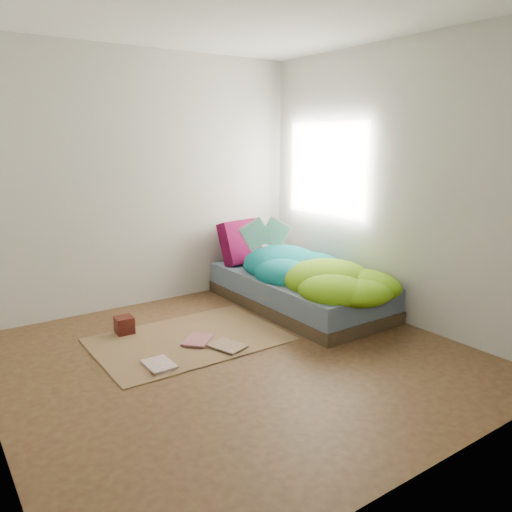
{
  "coord_description": "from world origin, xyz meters",
  "views": [
    {
      "loc": [
        -2.0,
        -3.14,
        1.71
      ],
      "look_at": [
        0.7,
        0.75,
        0.61
      ],
      "focal_mm": 35.0,
      "sensor_mm": 36.0,
      "label": 1
    }
  ],
  "objects_px": {
    "pillow_magenta": "(241,242)",
    "floor_book_a": "(147,368)",
    "bed": "(298,291)",
    "wooden_box": "(124,325)",
    "open_book": "(266,225)",
    "floor_book_b": "(186,339)"
  },
  "relations": [
    {
      "from": "open_book",
      "to": "floor_book_b",
      "type": "height_order",
      "value": "open_book"
    },
    {
      "from": "bed",
      "to": "floor_book_b",
      "type": "distance_m",
      "value": 1.43
    },
    {
      "from": "open_book",
      "to": "wooden_box",
      "type": "height_order",
      "value": "open_book"
    },
    {
      "from": "open_book",
      "to": "pillow_magenta",
      "type": "bearing_deg",
      "value": 127.16
    },
    {
      "from": "pillow_magenta",
      "to": "floor_book_b",
      "type": "relative_size",
      "value": 1.7
    },
    {
      "from": "bed",
      "to": "floor_book_a",
      "type": "height_order",
      "value": "bed"
    },
    {
      "from": "bed",
      "to": "open_book",
      "type": "bearing_deg",
      "value": 104.42
    },
    {
      "from": "pillow_magenta",
      "to": "open_book",
      "type": "xyz_separation_m",
      "value": [
        0.09,
        -0.35,
        0.24
      ]
    },
    {
      "from": "wooden_box",
      "to": "floor_book_b",
      "type": "distance_m",
      "value": 0.61
    },
    {
      "from": "floor_book_a",
      "to": "wooden_box",
      "type": "bearing_deg",
      "value": 80.78
    },
    {
      "from": "floor_book_b",
      "to": "bed",
      "type": "bearing_deg",
      "value": 56.0
    },
    {
      "from": "open_book",
      "to": "floor_book_a",
      "type": "relative_size",
      "value": 1.64
    },
    {
      "from": "bed",
      "to": "wooden_box",
      "type": "distance_m",
      "value": 1.81
    },
    {
      "from": "open_book",
      "to": "wooden_box",
      "type": "distance_m",
      "value": 1.83
    },
    {
      "from": "bed",
      "to": "pillow_magenta",
      "type": "xyz_separation_m",
      "value": [
        -0.2,
        0.79,
        0.41
      ]
    },
    {
      "from": "wooden_box",
      "to": "open_book",
      "type": "bearing_deg",
      "value": 5.11
    },
    {
      "from": "pillow_magenta",
      "to": "floor_book_a",
      "type": "height_order",
      "value": "pillow_magenta"
    },
    {
      "from": "wooden_box",
      "to": "floor_book_b",
      "type": "bearing_deg",
      "value": -52.08
    },
    {
      "from": "bed",
      "to": "open_book",
      "type": "xyz_separation_m",
      "value": [
        -0.11,
        0.43,
        0.65
      ]
    },
    {
      "from": "bed",
      "to": "wooden_box",
      "type": "xyz_separation_m",
      "value": [
        -1.78,
        0.28,
        -0.08
      ]
    },
    {
      "from": "floor_book_a",
      "to": "floor_book_b",
      "type": "height_order",
      "value": "floor_book_b"
    },
    {
      "from": "bed",
      "to": "floor_book_b",
      "type": "xyz_separation_m",
      "value": [
        -1.41,
        -0.19,
        -0.14
      ]
    }
  ]
}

